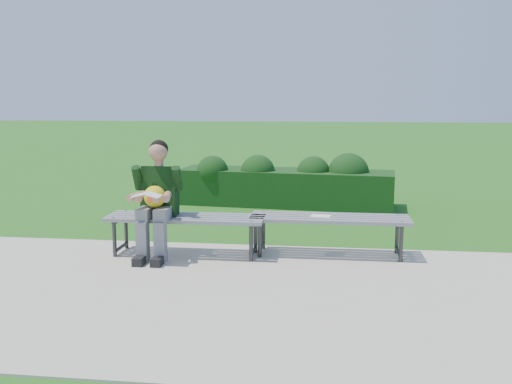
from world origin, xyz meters
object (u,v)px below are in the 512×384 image
Objects in this scene: bench_right at (330,221)px; seated_boy at (157,196)px; paper_sheet at (321,216)px; hedge at (288,183)px; bench_left at (186,221)px.

seated_boy is (-1.93, -0.28, 0.30)m from bench_right.
bench_right is at bearing 0.00° from paper_sheet.
hedge is at bearing 100.62° from paper_sheet.
bench_left is at bearing -173.13° from paper_sheet.
seated_boy reaches higher than bench_left.
bench_left is 7.40× the size of paper_sheet.
bench_right is (1.63, 0.18, 0.00)m from bench_left.
seated_boy is at bearing -162.42° from bench_left.
seated_boy is (-0.30, -0.10, 0.30)m from bench_left.
bench_right is at bearing -77.64° from hedge.
hedge is 3.47m from bench_left.
seated_boy is 5.41× the size of paper_sheet.
bench_left is at bearing -105.69° from hedge.
seated_boy is 1.87m from paper_sheet.
hedge is 2.80× the size of seated_boy.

